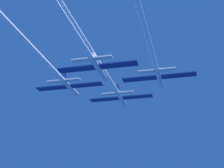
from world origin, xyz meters
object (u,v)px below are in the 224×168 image
at_px(jet_lead, 106,74).
at_px(jet_left_wing, 44,60).
at_px(jet_slot, 75,33).
at_px(jet_right_wing, 149,43).

relative_size(jet_lead, jet_left_wing, 1.03).
bearing_deg(jet_lead, jet_slot, -90.41).
relative_size(jet_left_wing, jet_slot, 1.05).
xyz_separation_m(jet_lead, jet_right_wing, (10.44, -10.99, 0.12)).
height_order(jet_left_wing, jet_slot, jet_left_wing).
height_order(jet_lead, jet_left_wing, jet_left_wing).
xyz_separation_m(jet_left_wing, jet_slot, (9.89, -10.24, -1.33)).
bearing_deg(jet_left_wing, jet_slot, -45.99).
distance_m(jet_right_wing, jet_slot, 13.18).
bearing_deg(jet_lead, jet_right_wing, -46.47).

